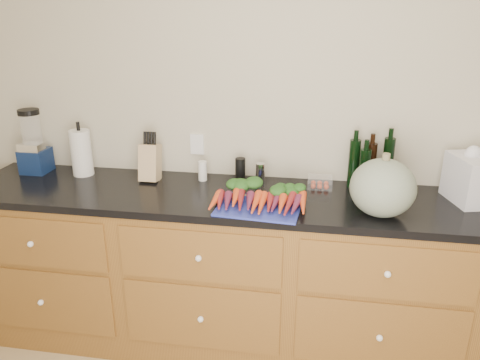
% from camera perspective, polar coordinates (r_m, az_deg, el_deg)
% --- Properties ---
extents(wall_back, '(4.10, 0.05, 2.60)m').
position_cam_1_polar(wall_back, '(2.67, 7.48, 7.66)').
color(wall_back, '#BDB69D').
rests_on(wall_back, ground).
extents(cabinets, '(3.60, 0.64, 0.90)m').
position_cam_1_polar(cabinets, '(2.69, 6.35, -11.88)').
color(cabinets, brown).
rests_on(cabinets, ground).
extents(countertop, '(3.64, 0.62, 0.04)m').
position_cam_1_polar(countertop, '(2.47, 6.77, -2.60)').
color(countertop, black).
rests_on(countertop, cabinets).
extents(cutting_board, '(0.43, 0.34, 0.01)m').
position_cam_1_polar(cutting_board, '(2.33, 2.35, -3.30)').
color(cutting_board, '#2936A1').
rests_on(cutting_board, countertop).
extents(carrots, '(0.49, 0.33, 0.06)m').
position_cam_1_polar(carrots, '(2.35, 2.47, -2.23)').
color(carrots, '#E6491B').
rests_on(carrots, cutting_board).
extents(squash, '(0.31, 0.31, 0.28)m').
position_cam_1_polar(squash, '(2.30, 17.00, -0.92)').
color(squash, slate).
rests_on(squash, countertop).
extents(blender_appliance, '(0.15, 0.15, 0.38)m').
position_cam_1_polar(blender_appliance, '(3.04, -23.88, 3.91)').
color(blender_appliance, '#0F2046').
rests_on(blender_appliance, countertop).
extents(paper_towel, '(0.12, 0.12, 0.27)m').
position_cam_1_polar(paper_towel, '(2.90, -18.78, 3.16)').
color(paper_towel, silver).
rests_on(paper_towel, countertop).
extents(knife_block, '(0.10, 0.10, 0.21)m').
position_cam_1_polar(knife_block, '(2.72, -10.90, 2.11)').
color(knife_block, tan).
rests_on(knife_block, countertop).
extents(grinder_salt, '(0.05, 0.05, 0.11)m').
position_cam_1_polar(grinder_salt, '(2.69, -4.59, 1.12)').
color(grinder_salt, silver).
rests_on(grinder_salt, countertop).
extents(grinder_pepper, '(0.06, 0.06, 0.14)m').
position_cam_1_polar(grinder_pepper, '(2.64, 0.04, 1.17)').
color(grinder_pepper, black).
rests_on(grinder_pepper, countertop).
extents(canister_chrome, '(0.05, 0.05, 0.12)m').
position_cam_1_polar(canister_chrome, '(2.63, 2.50, 0.79)').
color(canister_chrome, silver).
rests_on(canister_chrome, countertop).
extents(tomato_box, '(0.13, 0.11, 0.06)m').
position_cam_1_polar(tomato_box, '(2.61, 9.71, -0.29)').
color(tomato_box, white).
rests_on(tomato_box, countertop).
extents(bottles, '(0.24, 0.12, 0.28)m').
position_cam_1_polar(bottles, '(2.64, 15.49, 1.71)').
color(bottles, black).
rests_on(bottles, countertop).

